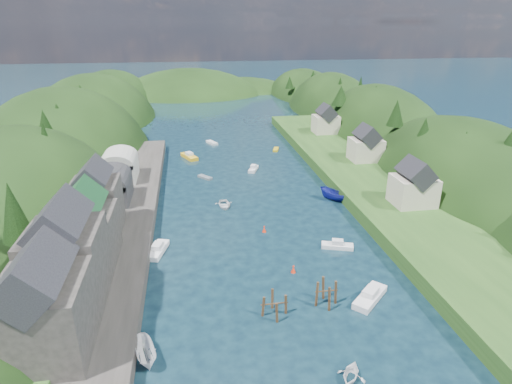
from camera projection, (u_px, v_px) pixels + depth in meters
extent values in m
plane|color=black|center=(241.00, 173.00, 98.53)|extent=(600.00, 600.00, 0.00)
ellipsoid|color=black|center=(11.00, 261.00, 78.53)|extent=(44.00, 75.56, 48.19)
ellipsoid|color=black|center=(69.00, 183.00, 118.20)|extent=(44.00, 75.56, 52.00)
ellipsoid|color=black|center=(97.00, 141.00, 157.39)|extent=(44.00, 75.56, 48.19)
ellipsoid|color=black|center=(113.00, 114.00, 195.31)|extent=(44.00, 75.56, 39.00)
ellipsoid|color=black|center=(460.00, 224.00, 91.53)|extent=(36.00, 75.56, 44.49)
ellipsoid|color=black|center=(376.00, 165.00, 131.19)|extent=(36.00, 75.56, 48.00)
ellipsoid|color=black|center=(332.00, 130.00, 170.39)|extent=(36.00, 75.56, 44.49)
ellipsoid|color=black|center=(304.00, 107.00, 208.36)|extent=(36.00, 75.56, 36.00)
ellipsoid|color=black|center=(190.00, 114.00, 210.81)|extent=(80.00, 60.00, 44.00)
ellipsoid|color=black|center=(244.00, 113.00, 224.84)|extent=(70.00, 56.00, 36.00)
cone|color=black|center=(13.00, 211.00, 48.92)|extent=(3.59, 3.59, 7.20)
cone|color=black|center=(46.00, 142.00, 76.46)|extent=(3.35, 3.35, 7.78)
cone|color=black|center=(45.00, 125.00, 88.46)|extent=(4.18, 4.18, 6.63)
cone|color=black|center=(58.00, 115.00, 97.70)|extent=(4.73, 4.73, 5.58)
cone|color=black|center=(66.00, 102.00, 110.72)|extent=(4.34, 4.34, 6.94)
cone|color=black|center=(90.00, 114.00, 119.92)|extent=(5.28, 5.28, 5.29)
cone|color=black|center=(81.00, 95.00, 128.16)|extent=(4.77, 4.77, 6.02)
cone|color=black|center=(109.00, 100.00, 138.60)|extent=(4.07, 4.07, 6.00)
cone|color=black|center=(102.00, 90.00, 149.56)|extent=(4.56, 4.56, 8.88)
cone|color=black|center=(103.00, 92.00, 160.26)|extent=(4.75, 4.75, 5.47)
cone|color=black|center=(115.00, 88.00, 166.87)|extent=(4.27, 4.27, 6.19)
cone|color=black|center=(512.00, 144.00, 73.14)|extent=(5.24, 5.24, 6.52)
cone|color=black|center=(464.00, 146.00, 80.43)|extent=(5.03, 5.03, 5.75)
cone|color=black|center=(424.00, 136.00, 88.32)|extent=(5.29, 5.29, 7.74)
cone|color=black|center=(396.00, 113.00, 100.44)|extent=(4.07, 4.07, 6.16)
cone|color=black|center=(380.00, 120.00, 112.42)|extent=(3.40, 3.40, 6.19)
cone|color=black|center=(375.00, 101.00, 122.90)|extent=(4.94, 4.94, 8.66)
cone|color=black|center=(341.00, 95.00, 128.03)|extent=(5.25, 5.25, 5.87)
cone|color=black|center=(360.00, 89.00, 135.88)|extent=(3.36, 3.36, 8.23)
cone|color=black|center=(340.00, 88.00, 150.13)|extent=(4.57, 4.57, 7.41)
cone|color=black|center=(322.00, 88.00, 164.80)|extent=(3.59, 3.59, 5.86)
cone|color=black|center=(313.00, 77.00, 174.34)|extent=(4.14, 4.14, 5.57)
cone|color=black|center=(290.00, 82.00, 183.94)|extent=(3.83, 3.83, 5.19)
cube|color=#2D2B28|center=(113.00, 237.00, 67.11)|extent=(12.00, 110.00, 2.00)
cube|color=#234719|center=(66.00, 239.00, 65.99)|extent=(12.00, 110.00, 2.50)
cube|color=#2D2B28|center=(46.00, 318.00, 41.12)|extent=(8.00, 9.00, 8.00)
cube|color=black|center=(36.00, 274.00, 39.29)|extent=(5.88, 9.36, 5.88)
cube|color=#2D2B28|center=(68.00, 264.00, 49.19)|extent=(8.00, 9.00, 9.00)
cube|color=black|center=(60.00, 222.00, 47.17)|extent=(5.88, 9.36, 5.88)
cube|color=#2D2B28|center=(85.00, 236.00, 57.82)|extent=(8.00, 9.00, 7.00)
cube|color=#1E592D|center=(80.00, 206.00, 56.16)|extent=(5.88, 9.36, 5.88)
cube|color=#2D2B28|center=(97.00, 206.00, 65.88)|extent=(7.00, 8.00, 8.00)
cube|color=black|center=(92.00, 177.00, 64.09)|extent=(5.15, 8.32, 5.15)
cube|color=#2D2D30|center=(111.00, 190.00, 77.63)|extent=(7.00, 9.00, 4.00)
cylinder|color=#2D2D30|center=(109.00, 180.00, 76.89)|extent=(7.00, 9.00, 7.00)
cube|color=#B2B2A8|center=(119.00, 169.00, 88.63)|extent=(7.00, 9.00, 4.00)
cylinder|color=#B2B2A8|center=(118.00, 160.00, 87.89)|extent=(7.00, 9.00, 7.00)
cube|color=#234719|center=(361.00, 177.00, 92.59)|extent=(16.00, 120.00, 2.40)
cube|color=beige|center=(413.00, 191.00, 75.01)|extent=(7.00, 6.00, 5.00)
cube|color=black|center=(416.00, 173.00, 73.77)|extent=(5.15, 6.24, 5.15)
cube|color=beige|center=(366.00, 150.00, 99.15)|extent=(7.00, 6.00, 5.00)
cube|color=black|center=(367.00, 136.00, 97.91)|extent=(5.15, 6.24, 5.15)
cube|color=beige|center=(326.00, 124.00, 123.76)|extent=(7.00, 6.00, 5.00)
cube|color=black|center=(326.00, 113.00, 122.52)|extent=(5.15, 6.24, 5.15)
cylinder|color=#382314|center=(286.00, 306.00, 50.78)|extent=(0.32, 0.32, 3.25)
cylinder|color=#382314|center=(272.00, 301.00, 51.84)|extent=(0.32, 0.32, 3.25)
cylinder|color=#382314|center=(263.00, 309.00, 50.38)|extent=(0.32, 0.32, 3.25)
cylinder|color=#382314|center=(277.00, 315.00, 49.32)|extent=(0.32, 0.32, 3.25)
cylinder|color=#382314|center=(275.00, 304.00, 50.37)|extent=(3.29, 0.16, 0.16)
cylinder|color=#382314|center=(336.00, 294.00, 52.51)|extent=(0.32, 0.32, 3.87)
cylinder|color=#382314|center=(323.00, 290.00, 53.44)|extent=(0.32, 0.32, 3.87)
cylinder|color=#382314|center=(317.00, 296.00, 52.16)|extent=(0.32, 0.32, 3.87)
cylinder|color=#382314|center=(329.00, 301.00, 51.23)|extent=(0.32, 0.32, 3.87)
cylinder|color=#382314|center=(326.00, 291.00, 52.10)|extent=(2.88, 0.16, 0.16)
cone|color=red|center=(293.00, 270.00, 59.41)|extent=(0.70, 0.70, 0.90)
sphere|color=red|center=(294.00, 266.00, 59.23)|extent=(0.30, 0.30, 0.30)
cone|color=red|center=(264.00, 229.00, 70.85)|extent=(0.70, 0.70, 0.90)
sphere|color=red|center=(264.00, 227.00, 70.67)|extent=(0.30, 0.30, 0.30)
cube|color=silver|center=(337.00, 246.00, 65.91)|extent=(5.09, 3.01, 0.68)
cube|color=silver|center=(338.00, 242.00, 65.65)|extent=(1.95, 1.58, 0.70)
imported|color=silver|center=(224.00, 205.00, 80.70)|extent=(3.45, 4.71, 0.95)
cube|color=silver|center=(212.00, 143.00, 122.27)|extent=(3.31, 4.76, 0.64)
imported|color=white|center=(351.00, 373.00, 41.53)|extent=(4.32, 4.43, 1.78)
cube|color=gold|center=(276.00, 149.00, 116.09)|extent=(2.31, 3.90, 0.52)
cube|color=gold|center=(189.00, 157.00, 109.20)|extent=(4.49, 6.73, 0.90)
cube|color=silver|center=(189.00, 154.00, 108.89)|extent=(2.25, 2.65, 0.70)
imported|color=white|center=(146.00, 353.00, 43.85)|extent=(3.19, 5.48, 1.99)
cube|color=white|center=(158.00, 250.00, 64.58)|extent=(3.35, 6.00, 0.80)
cube|color=silver|center=(157.00, 246.00, 64.29)|extent=(1.81, 2.28, 0.70)
cube|color=slate|center=(205.00, 177.00, 95.23)|extent=(3.32, 3.66, 0.52)
cube|color=silver|center=(253.00, 169.00, 100.32)|extent=(3.15, 4.90, 0.65)
cube|color=silver|center=(253.00, 166.00, 100.06)|extent=(1.60, 1.91, 0.70)
imported|color=navy|center=(335.00, 195.00, 83.01)|extent=(6.33, 6.24, 2.49)
cube|color=silver|center=(370.00, 297.00, 53.54)|extent=(5.92, 5.81, 0.87)
cube|color=silver|center=(371.00, 292.00, 53.23)|extent=(2.57, 2.55, 0.70)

